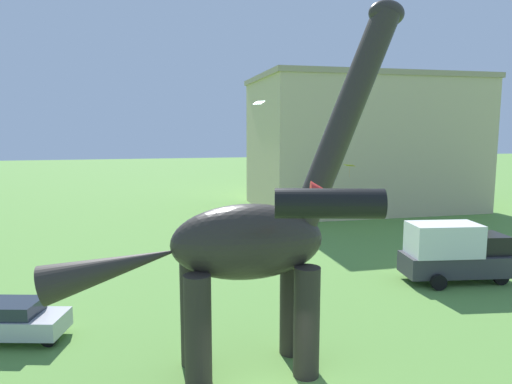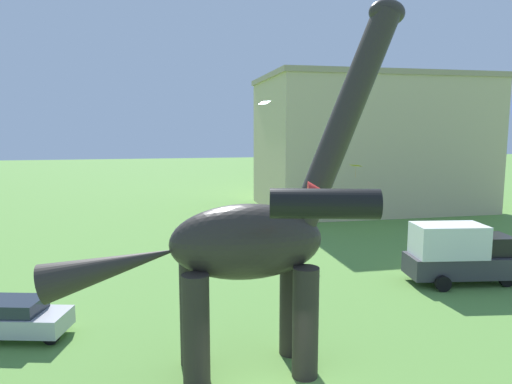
% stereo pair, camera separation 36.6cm
% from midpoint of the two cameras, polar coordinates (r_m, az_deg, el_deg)
% --- Properties ---
extents(dinosaur_sculpture, '(11.81, 2.50, 12.35)m').
position_cam_midpoint_polar(dinosaur_sculpture, '(15.40, -1.87, -6.09)').
color(dinosaur_sculpture, '#2D2823').
rests_on(dinosaur_sculpture, ground_plane).
extents(parked_sedan_left, '(4.51, 2.76, 1.55)m').
position_cam_midpoint_polar(parked_sedan_left, '(21.06, -28.35, -13.62)').
color(parked_sedan_left, '#B7B7BC').
rests_on(parked_sedan_left, ground_plane).
extents(parked_box_truck, '(5.84, 2.87, 3.20)m').
position_cam_midpoint_polar(parked_box_truck, '(27.16, 22.69, -6.72)').
color(parked_box_truck, '#38383D').
rests_on(parked_box_truck, ground_plane).
extents(person_near_flyer, '(0.43, 0.19, 1.14)m').
position_cam_midpoint_polar(person_near_flyer, '(27.34, 3.26, -8.10)').
color(person_near_flyer, '#2D3347').
rests_on(person_near_flyer, ground_plane).
extents(person_vendor_side, '(0.60, 0.26, 1.61)m').
position_cam_midpoint_polar(person_vendor_side, '(31.82, 24.60, -6.01)').
color(person_vendor_side, black).
rests_on(person_vendor_side, ground_plane).
extents(kite_high_right, '(1.03, 1.07, 1.07)m').
position_cam_midpoint_polar(kite_high_right, '(38.54, 11.09, 3.19)').
color(kite_high_right, yellow).
extents(kite_trailing, '(2.78, 2.60, 0.79)m').
position_cam_midpoint_polar(kite_trailing, '(11.88, 7.86, -1.16)').
color(kite_trailing, black).
extents(kite_mid_center, '(0.93, 0.97, 0.26)m').
position_cam_midpoint_polar(kite_mid_center, '(35.57, 0.06, 10.86)').
color(kite_mid_center, '#19B2B7').
extents(background_building_block, '(21.97, 13.81, 13.36)m').
position_cam_midpoint_polar(background_building_block, '(49.80, 12.56, 5.87)').
color(background_building_block, '#CCB78E').
rests_on(background_building_block, ground_plane).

